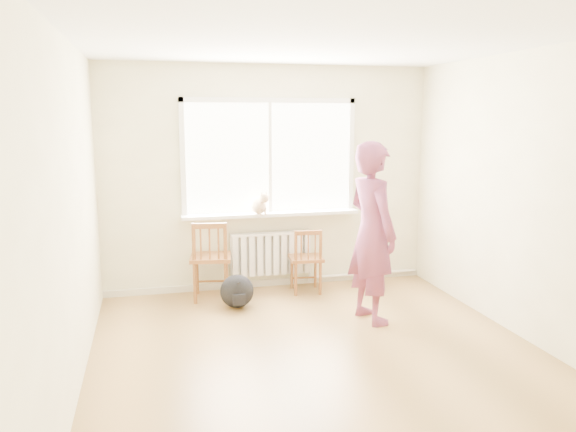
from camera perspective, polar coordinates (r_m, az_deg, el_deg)
floor at (r=5.06m, az=3.64°, el=-14.37°), size 4.50×4.50×0.00m
ceiling at (r=4.65m, az=4.03°, el=17.56°), size 4.50×4.50×0.00m
back_wall at (r=6.83m, az=-1.92°, el=3.84°), size 4.00×0.01×2.70m
window at (r=6.77m, az=-1.89°, el=6.45°), size 2.12×0.05×1.42m
windowsill at (r=6.78m, az=-1.71°, el=0.21°), size 2.15×0.22×0.04m
radiator at (r=6.90m, az=-1.72°, el=-3.78°), size 1.00×0.12×0.55m
heating_pipe at (r=7.38m, az=7.83°, el=-5.84°), size 1.40×0.04×0.04m
baseboard at (r=7.08m, az=-1.83°, el=-6.77°), size 4.00×0.03×0.08m
chair_left at (r=6.50m, az=-7.87°, el=-4.49°), size 0.52×0.50×0.93m
chair_right at (r=6.71m, az=1.90°, el=-4.55°), size 0.42×0.40×0.78m
person at (r=5.77m, az=8.53°, el=-1.68°), size 0.58×0.75×1.85m
cat at (r=6.64m, az=-2.94°, el=1.19°), size 0.27×0.41×0.29m
backpack at (r=6.28m, az=-5.21°, el=-7.62°), size 0.41×0.33×0.37m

